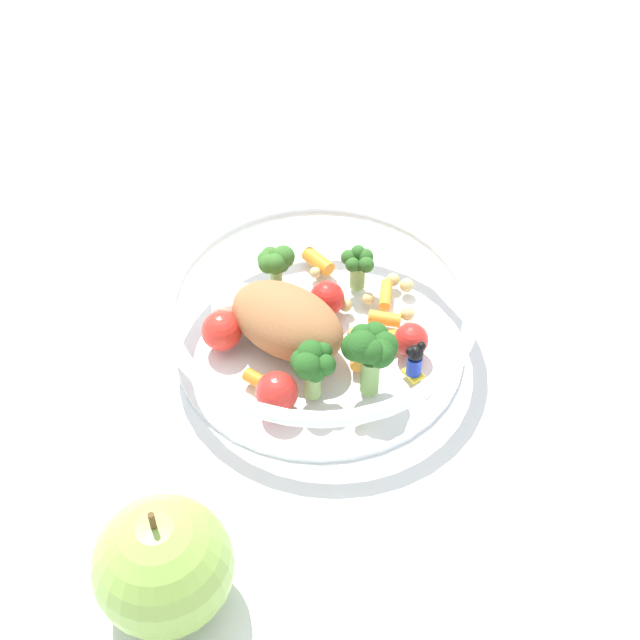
{
  "coord_description": "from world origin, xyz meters",
  "views": [
    {
      "loc": [
        -0.11,
        0.47,
        0.5
      ],
      "look_at": [
        -0.02,
        0.01,
        0.03
      ],
      "focal_mm": 49.07,
      "sensor_mm": 36.0,
      "label": 1
    }
  ],
  "objects": [
    {
      "name": "ground_plane",
      "position": [
        0.0,
        0.0,
        0.0
      ],
      "size": [
        2.4,
        2.4,
        0.0
      ],
      "primitive_type": "plane",
      "color": "white"
    },
    {
      "name": "loose_apple",
      "position": [
        0.03,
        0.24,
        0.04
      ],
      "size": [
        0.08,
        0.08,
        0.09
      ],
      "color": "#8CB74C",
      "rests_on": "ground_plane"
    },
    {
      "name": "food_container",
      "position": [
        -0.01,
        0.02,
        0.03
      ],
      "size": [
        0.23,
        0.23,
        0.07
      ],
      "color": "white",
      "rests_on": "ground_plane"
    }
  ]
}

